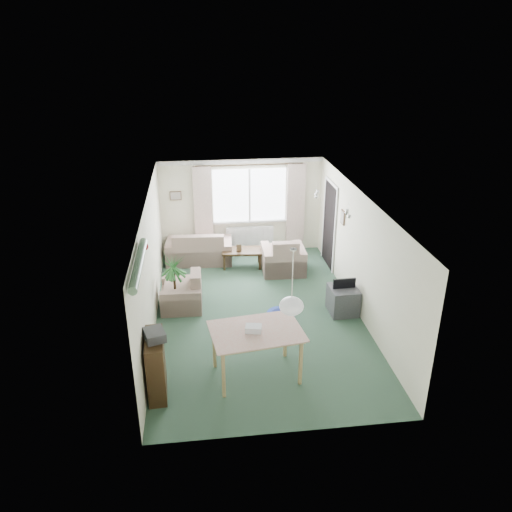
{
  "coord_description": "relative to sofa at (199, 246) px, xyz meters",
  "views": [
    {
      "loc": [
        -1.1,
        -8.55,
        5.09
      ],
      "look_at": [
        0.0,
        0.3,
        1.15
      ],
      "focal_mm": 35.0,
      "sensor_mm": 36.0,
      "label": 1
    }
  ],
  "objects": [
    {
      "name": "tinsel_garland",
      "position": [
        -0.82,
        -5.05,
        1.88
      ],
      "size": [
        1.6,
        1.6,
        0.12
      ],
      "primitive_type": "cylinder",
      "color": "#196626"
    },
    {
      "name": "gift_box",
      "position": [
        0.78,
        -4.68,
        0.5
      ],
      "size": [
        0.28,
        0.23,
        0.12
      ],
      "primitive_type": "cube",
      "rotation": [
        0.0,
        0.0,
        -0.2
      ],
      "color": "white",
      "rests_on": "dining_table"
    },
    {
      "name": "curtain_rod",
      "position": [
        1.3,
        0.4,
        1.87
      ],
      "size": [
        2.6,
        0.03,
        0.03
      ],
      "primitive_type": "cube",
      "color": "black"
    },
    {
      "name": "coffee_table",
      "position": [
        1.01,
        -0.42,
        -0.18
      ],
      "size": [
        0.98,
        0.6,
        0.42
      ],
      "primitive_type": "cube",
      "rotation": [
        0.0,
        0.0,
        -0.08
      ],
      "color": "black",
      "rests_on": "ground"
    },
    {
      "name": "radiator",
      "position": [
        1.3,
        0.44,
        0.0
      ],
      "size": [
        1.2,
        0.1,
        0.55
      ],
      "primitive_type": "cube",
      "color": "white"
    },
    {
      "name": "ground",
      "position": [
        1.1,
        -2.75,
        -0.4
      ],
      "size": [
        6.5,
        6.5,
        0.0
      ],
      "primitive_type": "plane",
      "color": "#2A4635"
    },
    {
      "name": "curtain_right",
      "position": [
        2.45,
        0.38,
        0.87
      ],
      "size": [
        0.45,
        0.08,
        2.0
      ],
      "primitive_type": "cube",
      "color": "beige"
    },
    {
      "name": "houseplant",
      "position": [
        -0.52,
        -2.42,
        0.22
      ],
      "size": [
        0.52,
        0.52,
        1.22
      ],
      "primitive_type": "cylinder",
      "rotation": [
        0.0,
        0.0,
        0.0
      ],
      "color": "#22652B",
      "rests_on": "ground"
    },
    {
      "name": "wall_picture_right",
      "position": [
        3.08,
        -1.55,
        1.15
      ],
      "size": [
        0.03,
        0.24,
        0.3
      ],
      "primitive_type": "cube",
      "color": "brown"
    },
    {
      "name": "tv_cube",
      "position": [
        2.8,
        -2.85,
        -0.13
      ],
      "size": [
        0.56,
        0.61,
        0.54
      ],
      "primitive_type": "cube",
      "rotation": [
        0.0,
        0.0,
        0.03
      ],
      "color": "#37373C",
      "rests_on": "ground"
    },
    {
      "name": "sofa",
      "position": [
        0.0,
        0.0,
        0.0
      ],
      "size": [
        1.64,
        0.94,
        0.79
      ],
      "primitive_type": "cube",
      "rotation": [
        0.0,
        0.0,
        3.08
      ],
      "color": "#C1AA92",
      "rests_on": "ground"
    },
    {
      "name": "bookshelf",
      "position": [
        -0.74,
        -4.88,
        0.09
      ],
      "size": [
        0.31,
        0.82,
        0.98
      ],
      "primitive_type": "cube",
      "rotation": [
        0.0,
        0.0,
        0.05
      ],
      "color": "black",
      "rests_on": "ground"
    },
    {
      "name": "armchair_corner",
      "position": [
        1.94,
        -0.81,
        0.04
      ],
      "size": [
        1.0,
        0.95,
        0.87
      ],
      "primitive_type": "cube",
      "rotation": [
        0.0,
        0.0,
        3.11
      ],
      "color": "#C2BD93",
      "rests_on": "ground"
    },
    {
      "name": "pendant_lamp",
      "position": [
        1.3,
        -5.05,
        1.08
      ],
      "size": [
        0.36,
        0.36,
        0.36
      ],
      "primitive_type": "sphere",
      "color": "white"
    },
    {
      "name": "hifi_box",
      "position": [
        -0.72,
        -4.91,
        0.66
      ],
      "size": [
        0.37,
        0.42,
        0.14
      ],
      "primitive_type": "cube",
      "rotation": [
        0.0,
        0.0,
        0.3
      ],
      "color": "#303134",
      "rests_on": "bookshelf"
    },
    {
      "name": "wall_picture_back",
      "position": [
        -0.5,
        0.48,
        1.15
      ],
      "size": [
        0.28,
        0.03,
        0.22
      ],
      "primitive_type": "cube",
      "color": "brown"
    },
    {
      "name": "curtain_left",
      "position": [
        0.15,
        0.38,
        0.87
      ],
      "size": [
        0.45,
        0.08,
        2.0
      ],
      "primitive_type": "cube",
      "color": "beige"
    },
    {
      "name": "photo_frame",
      "position": [
        0.94,
        -0.46,
        0.11
      ],
      "size": [
        0.12,
        0.03,
        0.16
      ],
      "primitive_type": "cube",
      "rotation": [
        0.0,
        0.0,
        -0.12
      ],
      "color": "#4D3B27",
      "rests_on": "coffee_table"
    },
    {
      "name": "armchair_left",
      "position": [
        -0.4,
        -2.24,
        -0.01
      ],
      "size": [
        0.83,
        0.88,
        0.77
      ],
      "primitive_type": "cube",
      "rotation": [
        0.0,
        0.0,
        -1.6
      ],
      "color": "beige",
      "rests_on": "ground"
    },
    {
      "name": "doorway",
      "position": [
        3.08,
        -0.55,
        0.6
      ],
      "size": [
        0.03,
        0.95,
        2.0
      ],
      "primitive_type": "cube",
      "color": "black"
    },
    {
      "name": "window",
      "position": [
        1.3,
        0.48,
        1.1
      ],
      "size": [
        1.8,
        0.03,
        1.3
      ],
      "primitive_type": "cube",
      "color": "white"
    },
    {
      "name": "bauble_cluster_a",
      "position": [
        2.4,
        -1.85,
        1.82
      ],
      "size": [
        0.2,
        0.2,
        0.2
      ],
      "primitive_type": "sphere",
      "color": "silver"
    },
    {
      "name": "pet_bed",
      "position": [
        1.53,
        -2.93,
        -0.34
      ],
      "size": [
        0.57,
        0.57,
        0.11
      ],
      "primitive_type": "cylinder",
      "rotation": [
        0.0,
        0.0,
        0.04
      ],
      "color": "#204C96",
      "rests_on": "ground"
    },
    {
      "name": "dining_table",
      "position": [
        0.83,
        -4.66,
        0.02
      ],
      "size": [
        1.44,
        1.05,
        0.83
      ],
      "primitive_type": "cube",
      "rotation": [
        0.0,
        0.0,
        0.13
      ],
      "color": "#AA7E5C",
      "rests_on": "ground"
    },
    {
      "name": "bauble_cluster_b",
      "position": [
        2.7,
        -3.05,
        1.82
      ],
      "size": [
        0.2,
        0.2,
        0.2
      ],
      "primitive_type": "sphere",
      "color": "silver"
    }
  ]
}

